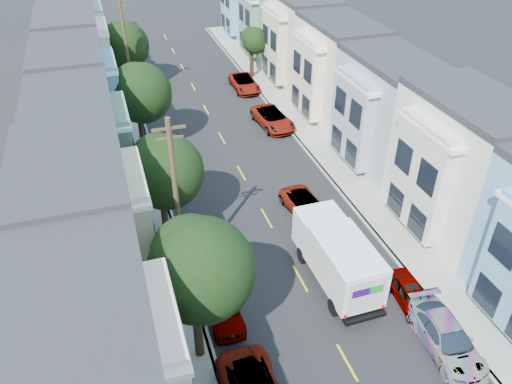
{
  "coord_description": "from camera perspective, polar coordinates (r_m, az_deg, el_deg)",
  "views": [
    {
      "loc": [
        -8.78,
        -19.11,
        20.16
      ],
      "look_at": [
        -0.7,
        6.13,
        2.2
      ],
      "focal_mm": 35.0,
      "sensor_mm": 36.0,
      "label": 1
    }
  ],
  "objects": [
    {
      "name": "tree_far_r",
      "position": [
        54.49,
        -0.21,
        16.82
      ],
      "size": [
        2.75,
        2.75,
        5.39
      ],
      "color": "black",
      "rests_on": "ground"
    },
    {
      "name": "parked_left_d",
      "position": [
        38.61,
        -9.53,
        3.2
      ],
      "size": [
        1.41,
        3.73,
        1.23
      ],
      "primitive_type": "imported",
      "rotation": [
        0.0,
        0.0,
        0.03
      ],
      "color": "#4A0F1B",
      "rests_on": "ground"
    },
    {
      "name": "parked_left_c",
      "position": [
        26.59,
        -3.77,
        -12.99
      ],
      "size": [
        1.78,
        4.42,
        1.42
      ],
      "primitive_type": "imported",
      "rotation": [
        0.0,
        0.0,
        -0.02
      ],
      "color": "#B3B5C6",
      "rests_on": "ground"
    },
    {
      "name": "tree_d",
      "position": [
        40.12,
        -13.09,
        10.89
      ],
      "size": [
        4.7,
        4.7,
        7.28
      ],
      "color": "black",
      "rests_on": "ground"
    },
    {
      "name": "road_slab",
      "position": [
        40.58,
        -2.88,
        4.31
      ],
      "size": [
        12.0,
        70.0,
        0.02
      ],
      "primitive_type": "cube",
      "color": "black",
      "rests_on": "ground"
    },
    {
      "name": "fedex_truck",
      "position": [
        28.07,
        9.26,
        -7.23
      ],
      "size": [
        2.61,
        6.78,
        3.25
      ],
      "rotation": [
        0.0,
        0.0,
        0.01
      ],
      "color": "silver",
      "rests_on": "ground"
    },
    {
      "name": "centerline",
      "position": [
        40.58,
        -2.88,
        4.29
      ],
      "size": [
        0.12,
        70.0,
        0.01
      ],
      "primitive_type": "cube",
      "color": "gold",
      "rests_on": "ground"
    },
    {
      "name": "townhouse_row_left",
      "position": [
        39.69,
        -18.6,
        1.63
      ],
      "size": [
        5.0,
        70.0,
        8.5
      ],
      "primitive_type": "cube",
      "color": "#A1AAAE",
      "rests_on": "ground"
    },
    {
      "name": "sidewalk_right",
      "position": [
        42.74,
        6.71,
        5.85
      ],
      "size": [
        2.6,
        70.0,
        0.15
      ],
      "primitive_type": "cube",
      "color": "gray",
      "rests_on": "ground"
    },
    {
      "name": "curb_left",
      "position": [
        39.68,
        -11.35,
        2.98
      ],
      "size": [
        0.3,
        70.0,
        0.15
      ],
      "primitive_type": "cube",
      "color": "gray",
      "rests_on": "ground"
    },
    {
      "name": "townhouse_row_right",
      "position": [
        44.35,
        11.24,
        6.4
      ],
      "size": [
        5.0,
        70.0,
        8.5
      ],
      "primitive_type": "cube",
      "color": "#A1AAAE",
      "rests_on": "ground"
    },
    {
      "name": "tree_c",
      "position": [
        30.17,
        -10.44,
        2.22
      ],
      "size": [
        4.61,
        4.61,
        6.82
      ],
      "color": "black",
      "rests_on": "ground"
    },
    {
      "name": "tree_b",
      "position": [
        21.66,
        -6.51,
        -8.95
      ],
      "size": [
        4.7,
        4.7,
        7.82
      ],
      "color": "black",
      "rests_on": "ground"
    },
    {
      "name": "tree_e",
      "position": [
        52.95,
        -14.83,
        15.84
      ],
      "size": [
        4.7,
        4.7,
        6.86
      ],
      "color": "black",
      "rests_on": "ground"
    },
    {
      "name": "curb_right",
      "position": [
        42.27,
        5.09,
        5.61
      ],
      "size": [
        0.3,
        70.0,
        0.15
      ],
      "primitive_type": "cube",
      "color": "gray",
      "rests_on": "ground"
    },
    {
      "name": "ground",
      "position": [
        29.13,
        5.07,
        -9.84
      ],
      "size": [
        160.0,
        160.0,
        0.0
      ],
      "primitive_type": "plane",
      "color": "black",
      "rests_on": "ground"
    },
    {
      "name": "sidewalk_left",
      "position": [
        39.61,
        -13.2,
        2.67
      ],
      "size": [
        2.6,
        70.0,
        0.15
      ],
      "primitive_type": "cube",
      "color": "gray",
      "rests_on": "ground"
    },
    {
      "name": "lead_sedan",
      "position": [
        33.58,
        5.77,
        -1.62
      ],
      "size": [
        2.71,
        4.86,
        1.28
      ],
      "primitive_type": "imported",
      "rotation": [
        0.0,
        0.0,
        0.13
      ],
      "color": "black",
      "rests_on": "ground"
    },
    {
      "name": "parked_right_a",
      "position": [
        26.81,
        20.92,
        -15.31
      ],
      "size": [
        2.51,
        5.17,
        1.51
      ],
      "primitive_type": "imported",
      "rotation": [
        0.0,
        0.0,
        -0.08
      ],
      "color": "#5E5E5E",
      "rests_on": "ground"
    },
    {
      "name": "parked_right_d",
      "position": [
        52.4,
        -1.34,
        12.33
      ],
      "size": [
        2.44,
        5.14,
        1.42
      ],
      "primitive_type": "imported",
      "rotation": [
        0.0,
        0.0,
        -0.02
      ],
      "color": "black",
      "rests_on": "ground"
    },
    {
      "name": "parked_right_b",
      "position": [
        28.45,
        17.29,
        -11.2
      ],
      "size": [
        1.89,
        4.06,
        1.27
      ],
      "primitive_type": "imported",
      "rotation": [
        0.0,
        0.0,
        -0.1
      ],
      "color": "silver",
      "rests_on": "ground"
    },
    {
      "name": "utility_pole_near",
      "position": [
        26.02,
        -9.01,
        -1.59
      ],
      "size": [
        1.6,
        0.26,
        10.0
      ],
      "color": "#42301E",
      "rests_on": "ground"
    },
    {
      "name": "parked_right_c",
      "position": [
        44.72,
        1.92,
        8.37
      ],
      "size": [
        2.96,
        5.57,
        1.49
      ],
      "primitive_type": "imported",
      "rotation": [
        0.0,
        0.0,
        0.09
      ],
      "color": "black",
      "rests_on": "ground"
    },
    {
      "name": "utility_pole_far",
      "position": [
        49.5,
        -14.56,
        15.43
      ],
      "size": [
        1.6,
        0.26,
        10.0
      ],
      "color": "#42301E",
      "rests_on": "ground"
    }
  ]
}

